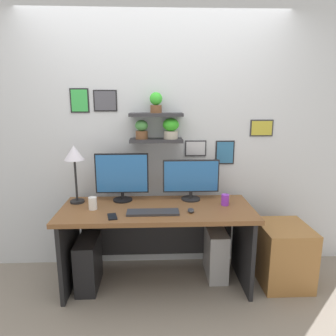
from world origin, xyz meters
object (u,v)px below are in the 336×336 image
(water_cup, at_px, (93,203))
(computer_tower_left, at_px, (88,263))
(monitor_right, at_px, (191,179))
(keyboard, at_px, (153,212))
(desk_lamp, at_px, (74,157))
(pen_cup, at_px, (225,200))
(desk, at_px, (157,227))
(drawer_cabinet, at_px, (283,254))
(cell_phone, at_px, (112,217))
(monitor_left, at_px, (122,176))
(computer_mouse, at_px, (191,210))
(computer_tower_right, at_px, (216,253))

(water_cup, relative_size, computer_tower_left, 0.24)
(monitor_right, distance_m, keyboard, 0.54)
(keyboard, distance_m, desk_lamp, 0.88)
(monitor_right, bearing_deg, pen_cup, -30.76)
(desk, height_order, monitor_right, monitor_right)
(drawer_cabinet, bearing_deg, cell_phone, -172.82)
(water_cup, xyz_separation_m, drawer_cabinet, (1.73, 0.00, -0.53))
(monitor_left, distance_m, monitor_right, 0.65)
(monitor_right, distance_m, computer_tower_left, 1.22)
(monitor_right, bearing_deg, keyboard, -135.28)
(cell_phone, relative_size, drawer_cabinet, 0.25)
(monitor_left, xyz_separation_m, water_cup, (-0.24, -0.23, -0.18))
(monitor_right, xyz_separation_m, drawer_cabinet, (0.85, -0.23, -0.68))
(computer_mouse, xyz_separation_m, computer_tower_left, (-0.92, 0.10, -0.53))
(monitor_left, distance_m, computer_tower_right, 1.17)
(desk_lamp, bearing_deg, monitor_left, 6.19)
(desk, xyz_separation_m, computer_tower_right, (0.57, 0.06, -0.31))
(monitor_left, bearing_deg, monitor_right, -0.01)
(computer_mouse, relative_size, computer_tower_left, 0.19)
(computer_mouse, xyz_separation_m, drawer_cabinet, (0.88, 0.10, -0.49))
(computer_mouse, height_order, desk_lamp, desk_lamp)
(pen_cup, bearing_deg, water_cup, -177.11)
(desk, relative_size, water_cup, 15.52)
(keyboard, xyz_separation_m, pen_cup, (0.65, 0.18, 0.04))
(desk_lamp, relative_size, pen_cup, 5.38)
(desk_lamp, relative_size, computer_tower_right, 1.14)
(monitor_left, distance_m, keyboard, 0.51)
(keyboard, bearing_deg, computer_mouse, 3.46)
(monitor_right, xyz_separation_m, desk_lamp, (-1.07, -0.05, 0.22))
(water_cup, bearing_deg, computer_tower_right, 6.91)
(keyboard, height_order, cell_phone, keyboard)
(monitor_right, relative_size, pen_cup, 5.32)
(keyboard, bearing_deg, desk, 79.76)
(computer_mouse, bearing_deg, keyboard, -176.54)
(computer_tower_left, bearing_deg, monitor_left, 38.18)
(desk_lamp, bearing_deg, desk, -8.88)
(cell_phone, relative_size, computer_tower_right, 0.30)
(monitor_left, relative_size, drawer_cabinet, 0.89)
(keyboard, height_order, computer_tower_right, keyboard)
(cell_phone, relative_size, pen_cup, 1.40)
(keyboard, relative_size, computer_tower_right, 0.93)
(monitor_left, height_order, drawer_cabinet, monitor_left)
(monitor_right, relative_size, drawer_cabinet, 0.95)
(cell_phone, relative_size, water_cup, 1.27)
(computer_tower_right, bearing_deg, computer_tower_left, -173.25)
(monitor_right, xyz_separation_m, pen_cup, (0.29, -0.17, -0.16))
(monitor_right, xyz_separation_m, computer_mouse, (-0.04, -0.34, -0.19))
(computer_tower_right, bearing_deg, computer_mouse, -139.21)
(desk, distance_m, pen_cup, 0.67)
(desk, xyz_separation_m, desk_lamp, (-0.74, 0.12, 0.64))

